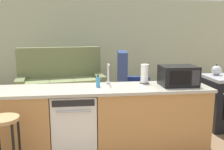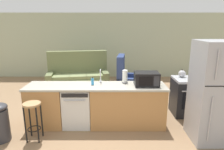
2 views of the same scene
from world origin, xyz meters
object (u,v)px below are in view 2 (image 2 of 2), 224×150
Objects in this scene: soap_bottle at (92,82)px; couch at (78,77)px; microwave at (146,79)px; armchair at (126,82)px; paper_towel_roll at (124,77)px; kettle at (181,74)px; refrigerator at (213,92)px; stove_range at (188,96)px; bar_stool at (32,113)px; dishwasher at (77,107)px.

soap_bottle is 2.70m from couch.
microwave reaches higher than soap_bottle.
paper_towel_roll is at bearing -95.71° from armchair.
couch is at bearing 146.53° from kettle.
kettle is 3.47m from couch.
refrigerator is 2.35m from soap_bottle.
armchair reaches higher than stove_range.
paper_towel_roll is (-0.44, 0.19, -0.00)m from microwave.
kettle is 2.05m from armchair.
couch reaches higher than bar_stool.
refrigerator is at bearing -90.01° from stove_range.
soap_bottle is 2.43m from armchair.
dishwasher is at bearing -174.23° from soap_bottle.
soap_bottle is at bearing -112.38° from armchair.
kettle reaches higher than dishwasher.
microwave is 0.48m from paper_towel_roll.
kettle is at bearing 141.81° from stove_range.
stove_range is at bearing -33.75° from couch.
couch is at bearing 146.25° from stove_range.
kettle is (1.41, 0.49, -0.05)m from paper_towel_roll.
armchair is at bearing 60.99° from dishwasher.
couch reaches higher than armchair.
kettle is (-0.17, 0.13, 0.53)m from stove_range.
dishwasher is 0.95m from bar_stool.
dishwasher is at bearing -164.42° from kettle.
kettle is at bearing 34.88° from microwave.
microwave is at bearing -145.12° from kettle.
couch is (-0.74, 2.53, -0.58)m from soap_bottle.
refrigerator reaches higher than stove_range.
microwave is 1.13m from soap_bottle.
armchair is (1.22, 2.20, -0.07)m from dishwasher.
couch is 1.76× the size of armchair.
dishwasher is at bearing 179.95° from microwave.
couch reaches higher than paper_towel_roll.
couch is (-3.01, 2.01, -0.06)m from stove_range.
microwave reaches higher than dishwasher.
kettle reaches higher than soap_bottle.
microwave is at bearing -154.28° from stove_range.
paper_towel_roll is 0.13× the size of couch.
couch is 1.67m from armchair.
refrigerator is 2.53× the size of bar_stool.
soap_bottle is at bearing 165.61° from refrigerator.
stove_range is 3.62m from couch.
paper_towel_roll reaches higher than dishwasher.
armchair is (0.89, 2.17, -0.62)m from soap_bottle.
refrigerator is 4.37m from couch.
soap_bottle is 1.31m from bar_stool.
paper_towel_roll is 0.38× the size of bar_stool.
couch is at bearing 167.57° from armchair.
bar_stool is (-2.19, -0.59, -0.50)m from microwave.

